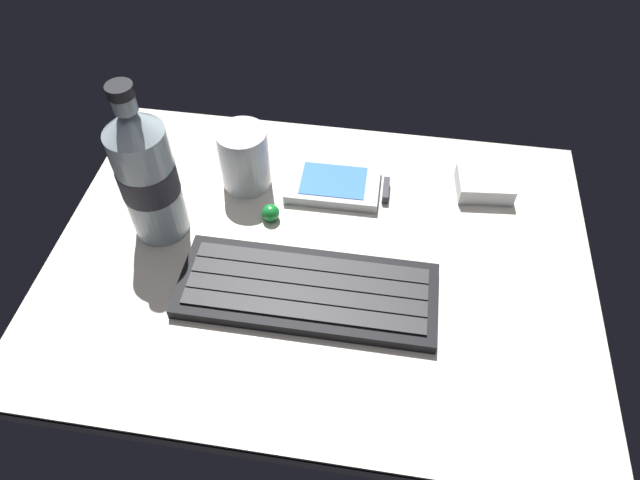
{
  "coord_description": "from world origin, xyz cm",
  "views": [
    {
      "loc": [
        6.39,
        -41.61,
        53.63
      ],
      "look_at": [
        0.0,
        0.0,
        3.0
      ],
      "focal_mm": 32.09,
      "sensor_mm": 36.0,
      "label": 1
    }
  ],
  "objects": [
    {
      "name": "charger_block",
      "position": [
        19.49,
        14.09,
        1.2
      ],
      "size": [
        7.5,
        6.24,
        2.4
      ],
      "primitive_type": "cube",
      "rotation": [
        0.0,
        0.0,
        0.09
      ],
      "color": "silver",
      "rests_on": "ground_plane"
    },
    {
      "name": "ground_plane",
      "position": [
        0.0,
        -0.23,
        -0.99
      ],
      "size": [
        64.0,
        48.0,
        2.8
      ],
      "color": "beige"
    },
    {
      "name": "water_bottle",
      "position": [
        -19.99,
        1.64,
        9.01
      ],
      "size": [
        6.73,
        6.73,
        20.8
      ],
      "color": "silver",
      "rests_on": "ground_plane"
    },
    {
      "name": "trackball_mouse",
      "position": [
        -7.0,
        5.0,
        1.1
      ],
      "size": [
        2.2,
        2.2,
        2.2
      ],
      "primitive_type": "sphere",
      "color": "#198C33",
      "rests_on": "ground_plane"
    },
    {
      "name": "keyboard",
      "position": [
        -0.58,
        -5.65,
        0.81
      ],
      "size": [
        29.05,
        11.14,
        1.7
      ],
      "color": "black",
      "rests_on": "ground_plane"
    },
    {
      "name": "handheld_device",
      "position": [
        0.66,
        11.5,
        0.73
      ],
      "size": [
        12.86,
        7.74,
        1.5
      ],
      "color": "#B7BABF",
      "rests_on": "ground_plane"
    },
    {
      "name": "juice_cup",
      "position": [
        -11.47,
        10.94,
        3.91
      ],
      "size": [
        6.4,
        6.4,
        8.5
      ],
      "color": "silver",
      "rests_on": "ground_plane"
    }
  ]
}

